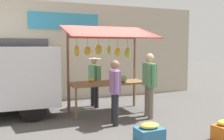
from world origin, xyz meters
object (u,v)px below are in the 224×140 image
object	(u,v)px
market_stall	(108,58)
produce_crate_near	(149,133)
shopper_in_grey_tee	(115,88)
vendor_with_sunhat	(94,78)
shopper_with_shopping_bag	(149,80)

from	to	relation	value
market_stall	produce_crate_near	world-z (taller)	market_stall
produce_crate_near	market_stall	bearing A→B (deg)	-92.54
shopper_in_grey_tee	vendor_with_sunhat	bearing A→B (deg)	11.06
shopper_in_grey_tee	produce_crate_near	bearing A→B (deg)	-157.67
vendor_with_sunhat	produce_crate_near	size ratio (longest dim) A/B	2.90
shopper_in_grey_tee	shopper_with_shopping_bag	size ratio (longest dim) A/B	0.91
shopper_with_shopping_bag	vendor_with_sunhat	bearing A→B (deg)	41.00
market_stall	produce_crate_near	size ratio (longest dim) A/B	4.66
market_stall	vendor_with_sunhat	world-z (taller)	market_stall
vendor_with_sunhat	produce_crate_near	distance (m)	3.29
market_stall	shopper_in_grey_tee	size ratio (longest dim) A/B	1.60
shopper_in_grey_tee	shopper_with_shopping_bag	xyz separation A→B (m)	(-1.09, -0.22, 0.10)
shopper_in_grey_tee	shopper_with_shopping_bag	bearing A→B (deg)	-63.90
shopper_with_shopping_bag	produce_crate_near	bearing A→B (deg)	160.39
produce_crate_near	shopper_in_grey_tee	bearing A→B (deg)	-82.28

